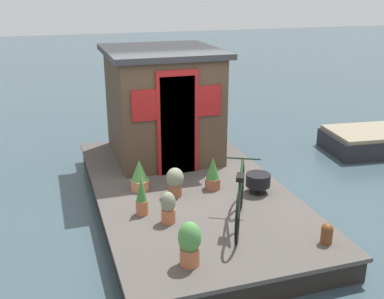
{
  "coord_description": "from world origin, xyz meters",
  "views": [
    {
      "loc": [
        -6.61,
        2.06,
        3.46
      ],
      "look_at": [
        -0.2,
        0.0,
        1.07
      ],
      "focal_mm": 43.35,
      "sensor_mm": 36.0,
      "label": 1
    }
  ],
  "objects_px": {
    "charcoal_grill": "(258,181)",
    "potted_plant_thyme": "(175,181)",
    "potted_plant_rosemary": "(168,207)",
    "potted_plant_fern": "(213,174)",
    "mooring_bollard": "(327,233)",
    "potted_plant_succulent": "(190,243)",
    "houseboat_cabin": "(163,103)",
    "potted_plant_geranium": "(142,197)",
    "potted_plant_lavender": "(140,176)",
    "bicycle": "(240,198)"
  },
  "relations": [
    {
      "from": "potted_plant_geranium",
      "to": "potted_plant_rosemary",
      "type": "bearing_deg",
      "value": -139.46
    },
    {
      "from": "bicycle",
      "to": "potted_plant_geranium",
      "type": "distance_m",
      "value": 1.39
    },
    {
      "from": "bicycle",
      "to": "potted_plant_rosemary",
      "type": "relative_size",
      "value": 3.35
    },
    {
      "from": "potted_plant_lavender",
      "to": "mooring_bollard",
      "type": "height_order",
      "value": "potted_plant_lavender"
    },
    {
      "from": "potted_plant_lavender",
      "to": "potted_plant_geranium",
      "type": "bearing_deg",
      "value": 170.31
    },
    {
      "from": "potted_plant_geranium",
      "to": "potted_plant_fern",
      "type": "distance_m",
      "value": 1.37
    },
    {
      "from": "potted_plant_rosemary",
      "to": "potted_plant_thyme",
      "type": "height_order",
      "value": "potted_plant_thyme"
    },
    {
      "from": "potted_plant_lavender",
      "to": "charcoal_grill",
      "type": "xyz_separation_m",
      "value": [
        -0.67,
        -1.75,
        -0.04
      ]
    },
    {
      "from": "potted_plant_rosemary",
      "to": "charcoal_grill",
      "type": "distance_m",
      "value": 1.68
    },
    {
      "from": "mooring_bollard",
      "to": "potted_plant_thyme",
      "type": "bearing_deg",
      "value": 36.68
    },
    {
      "from": "potted_plant_succulent",
      "to": "charcoal_grill",
      "type": "xyz_separation_m",
      "value": [
        1.59,
        -1.63,
        -0.08
      ]
    },
    {
      "from": "potted_plant_succulent",
      "to": "potted_plant_thyme",
      "type": "distance_m",
      "value": 1.89
    },
    {
      "from": "houseboat_cabin",
      "to": "potted_plant_lavender",
      "type": "relative_size",
      "value": 4.33
    },
    {
      "from": "potted_plant_succulent",
      "to": "potted_plant_thyme",
      "type": "bearing_deg",
      "value": -10.7
    },
    {
      "from": "potted_plant_lavender",
      "to": "mooring_bollard",
      "type": "relative_size",
      "value": 1.85
    },
    {
      "from": "potted_plant_geranium",
      "to": "potted_plant_succulent",
      "type": "height_order",
      "value": "potted_plant_geranium"
    },
    {
      "from": "mooring_bollard",
      "to": "houseboat_cabin",
      "type": "bearing_deg",
      "value": 16.54
    },
    {
      "from": "potted_plant_thyme",
      "to": "mooring_bollard",
      "type": "height_order",
      "value": "potted_plant_thyme"
    },
    {
      "from": "bicycle",
      "to": "potted_plant_thyme",
      "type": "distance_m",
      "value": 1.27
    },
    {
      "from": "houseboat_cabin",
      "to": "potted_plant_rosemary",
      "type": "xyz_separation_m",
      "value": [
        -2.68,
        0.63,
        -0.79
      ]
    },
    {
      "from": "potted_plant_geranium",
      "to": "charcoal_grill",
      "type": "bearing_deg",
      "value": -84.77
    },
    {
      "from": "potted_plant_succulent",
      "to": "mooring_bollard",
      "type": "relative_size",
      "value": 2.01
    },
    {
      "from": "potted_plant_geranium",
      "to": "potted_plant_succulent",
      "type": "distance_m",
      "value": 1.44
    },
    {
      "from": "charcoal_grill",
      "to": "potted_plant_lavender",
      "type": "bearing_deg",
      "value": 69.01
    },
    {
      "from": "potted_plant_succulent",
      "to": "potted_plant_thyme",
      "type": "height_order",
      "value": "potted_plant_succulent"
    },
    {
      "from": "charcoal_grill",
      "to": "potted_plant_thyme",
      "type": "bearing_deg",
      "value": 77.91
    },
    {
      "from": "potted_plant_rosemary",
      "to": "potted_plant_fern",
      "type": "distance_m",
      "value": 1.3
    },
    {
      "from": "potted_plant_lavender",
      "to": "potted_plant_rosemary",
      "type": "bearing_deg",
      "value": -172.75
    },
    {
      "from": "potted_plant_succulent",
      "to": "potted_plant_geranium",
      "type": "bearing_deg",
      "value": 10.63
    },
    {
      "from": "potted_plant_rosemary",
      "to": "houseboat_cabin",
      "type": "bearing_deg",
      "value": -13.16
    },
    {
      "from": "potted_plant_geranium",
      "to": "charcoal_grill",
      "type": "xyz_separation_m",
      "value": [
        0.17,
        -1.9,
        -0.06
      ]
    },
    {
      "from": "potted_plant_thyme",
      "to": "potted_plant_fern",
      "type": "xyz_separation_m",
      "value": [
        0.08,
        -0.65,
        0.01
      ]
    },
    {
      "from": "bicycle",
      "to": "potted_plant_fern",
      "type": "height_order",
      "value": "bicycle"
    },
    {
      "from": "potted_plant_succulent",
      "to": "potted_plant_lavender",
      "type": "bearing_deg",
      "value": 3.07
    },
    {
      "from": "charcoal_grill",
      "to": "mooring_bollard",
      "type": "bearing_deg",
      "value": -174.37
    },
    {
      "from": "potted_plant_fern",
      "to": "charcoal_grill",
      "type": "distance_m",
      "value": 0.72
    },
    {
      "from": "charcoal_grill",
      "to": "mooring_bollard",
      "type": "distance_m",
      "value": 1.67
    },
    {
      "from": "potted_plant_succulent",
      "to": "potted_plant_thyme",
      "type": "relative_size",
      "value": 1.19
    },
    {
      "from": "potted_plant_fern",
      "to": "bicycle",
      "type": "bearing_deg",
      "value": 177.64
    },
    {
      "from": "bicycle",
      "to": "charcoal_grill",
      "type": "height_order",
      "value": "bicycle"
    },
    {
      "from": "mooring_bollard",
      "to": "potted_plant_geranium",
      "type": "bearing_deg",
      "value": 54.12
    },
    {
      "from": "charcoal_grill",
      "to": "houseboat_cabin",
      "type": "bearing_deg",
      "value": 24.2
    },
    {
      "from": "potted_plant_rosemary",
      "to": "potted_plant_fern",
      "type": "relative_size",
      "value": 0.85
    },
    {
      "from": "potted_plant_geranium",
      "to": "potted_plant_rosemary",
      "type": "distance_m",
      "value": 0.46
    },
    {
      "from": "charcoal_grill",
      "to": "potted_plant_geranium",
      "type": "bearing_deg",
      "value": 95.23
    },
    {
      "from": "potted_plant_geranium",
      "to": "potted_plant_lavender",
      "type": "relative_size",
      "value": 1.1
    },
    {
      "from": "potted_plant_thyme",
      "to": "potted_plant_fern",
      "type": "distance_m",
      "value": 0.65
    },
    {
      "from": "houseboat_cabin",
      "to": "potted_plant_geranium",
      "type": "bearing_deg",
      "value": 158.45
    },
    {
      "from": "bicycle",
      "to": "potted_plant_fern",
      "type": "bearing_deg",
      "value": -2.36
    },
    {
      "from": "houseboat_cabin",
      "to": "potted_plant_fern",
      "type": "height_order",
      "value": "houseboat_cabin"
    }
  ]
}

